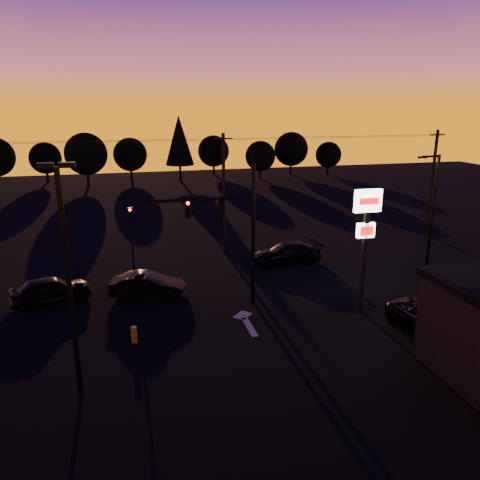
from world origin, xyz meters
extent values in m
plane|color=black|center=(0.00, 0.00, 0.00)|extent=(120.00, 120.00, 0.00)
cube|color=beige|center=(0.50, 1.00, 0.01)|extent=(0.35, 2.20, 0.01)
cube|color=beige|center=(0.50, 2.40, 0.01)|extent=(1.20, 1.20, 0.01)
cylinder|color=black|center=(1.50, 4.00, 4.00)|extent=(0.24, 0.24, 8.00)
cylinder|color=black|center=(1.50, 4.00, 8.20)|extent=(0.14, 0.52, 0.76)
cylinder|color=black|center=(-1.75, 4.00, 6.20)|extent=(6.50, 0.16, 0.16)
cube|color=black|center=(-0.30, 4.00, 5.70)|extent=(0.32, 0.22, 0.95)
sphere|color=black|center=(-0.30, 3.87, 6.05)|extent=(0.18, 0.18, 0.18)
sphere|color=black|center=(-0.30, 3.87, 5.75)|extent=(0.18, 0.18, 0.18)
sphere|color=black|center=(-0.30, 3.87, 5.45)|extent=(0.18, 0.18, 0.18)
cube|color=black|center=(-2.10, 4.00, 5.70)|extent=(0.32, 0.22, 0.95)
sphere|color=#FF0705|center=(-2.10, 3.87, 6.05)|extent=(0.18, 0.18, 0.18)
sphere|color=black|center=(-2.10, 3.87, 5.75)|extent=(0.18, 0.18, 0.18)
sphere|color=black|center=(-2.10, 3.87, 5.45)|extent=(0.18, 0.18, 0.18)
cube|color=black|center=(-3.90, 4.00, 5.70)|extent=(0.32, 0.22, 0.95)
sphere|color=black|center=(-3.90, 3.87, 6.05)|extent=(0.18, 0.18, 0.18)
sphere|color=black|center=(-3.90, 3.87, 5.75)|extent=(0.18, 0.18, 0.18)
sphere|color=black|center=(-3.90, 3.87, 5.45)|extent=(0.18, 0.18, 0.18)
cube|color=black|center=(1.68, 4.00, 2.60)|extent=(0.22, 0.18, 0.28)
cylinder|color=black|center=(-5.00, 11.50, 1.80)|extent=(0.14, 0.14, 3.60)
cube|color=black|center=(-5.00, 11.50, 3.90)|extent=(0.30, 0.20, 0.90)
sphere|color=#FF0705|center=(-5.00, 11.38, 4.22)|extent=(0.18, 0.18, 0.18)
sphere|color=black|center=(-5.00, 11.38, 3.94)|extent=(0.18, 0.18, 0.18)
sphere|color=black|center=(-5.00, 11.38, 3.66)|extent=(0.18, 0.18, 0.18)
cube|color=black|center=(-7.50, -3.00, 4.50)|extent=(0.18, 0.18, 9.00)
cube|color=black|center=(-7.85, -3.00, 9.05)|extent=(0.55, 0.30, 0.18)
cube|color=black|center=(-7.15, -3.00, 9.05)|extent=(0.55, 0.30, 0.18)
cube|color=black|center=(7.00, 1.50, 3.20)|extent=(0.22, 0.22, 6.40)
cube|color=white|center=(7.00, 1.50, 6.20)|extent=(1.50, 0.25, 1.20)
cube|color=red|center=(7.00, 1.36, 6.20)|extent=(1.10, 0.02, 0.35)
cube|color=white|center=(7.00, 1.50, 4.60)|extent=(1.00, 0.22, 0.80)
cube|color=red|center=(7.00, 1.37, 4.60)|extent=(0.75, 0.02, 0.50)
cylinder|color=black|center=(14.00, 5.50, 4.00)|extent=(0.20, 0.20, 8.00)
cylinder|color=black|center=(13.40, 5.50, 7.90)|extent=(1.20, 0.14, 0.14)
cube|color=black|center=(12.80, 5.50, 7.85)|extent=(0.50, 0.22, 0.14)
plane|color=#FFB759|center=(12.80, 5.50, 7.77)|extent=(0.35, 0.35, 0.00)
cylinder|color=black|center=(2.00, 14.00, 4.50)|extent=(0.26, 0.26, 9.00)
cube|color=black|center=(2.00, 14.00, 8.60)|extent=(1.40, 0.10, 0.10)
cylinder|color=black|center=(20.00, 14.00, 4.50)|extent=(0.26, 0.26, 9.00)
cube|color=black|center=(20.00, 14.00, 8.60)|extent=(1.40, 0.10, 0.10)
cylinder|color=black|center=(-7.00, 13.40, 8.55)|extent=(18.00, 0.02, 0.02)
cylinder|color=black|center=(-7.00, 14.00, 8.60)|extent=(18.00, 0.02, 0.02)
cylinder|color=black|center=(-7.00, 14.60, 8.55)|extent=(18.00, 0.02, 0.02)
cylinder|color=black|center=(11.00, 13.40, 8.55)|extent=(18.00, 0.02, 0.02)
cylinder|color=black|center=(11.00, 14.00, 8.60)|extent=(18.00, 0.02, 0.02)
cylinder|color=black|center=(11.00, 14.60, 8.55)|extent=(18.00, 0.02, 0.02)
cube|color=black|center=(9.00, -3.48, 1.40)|extent=(2.20, 0.05, 1.60)
cylinder|color=#BD980E|center=(-5.30, 0.79, 0.41)|extent=(0.27, 0.27, 0.82)
cylinder|color=black|center=(-16.00, 53.00, 0.69)|extent=(0.36, 0.36, 1.38)
sphere|color=black|center=(-16.00, 53.00, 3.44)|extent=(4.54, 4.54, 4.54)
cylinder|color=black|center=(-10.00, 48.00, 0.88)|extent=(0.36, 0.36, 1.75)
sphere|color=black|center=(-10.00, 48.00, 4.38)|extent=(5.77, 5.78, 5.78)
cylinder|color=black|center=(-4.00, 52.00, 0.75)|extent=(0.36, 0.36, 1.50)
sphere|color=black|center=(-4.00, 52.00, 3.75)|extent=(4.95, 4.95, 4.95)
cylinder|color=black|center=(3.00, 49.00, 1.19)|extent=(0.36, 0.36, 2.38)
cone|color=black|center=(3.00, 49.00, 5.94)|extent=(4.18, 4.18, 7.12)
cylinder|color=black|center=(9.00, 54.00, 0.75)|extent=(0.36, 0.36, 1.50)
sphere|color=black|center=(9.00, 54.00, 3.75)|extent=(4.95, 4.95, 4.95)
cylinder|color=black|center=(15.00, 48.00, 0.69)|extent=(0.36, 0.36, 1.38)
sphere|color=black|center=(15.00, 48.00, 3.44)|extent=(4.54, 4.54, 4.54)
cylinder|color=black|center=(21.00, 51.00, 0.81)|extent=(0.36, 0.36, 1.62)
sphere|color=black|center=(21.00, 51.00, 4.06)|extent=(5.36, 5.36, 5.36)
cylinder|color=black|center=(27.00, 50.00, 0.62)|extent=(0.36, 0.36, 1.25)
sphere|color=black|center=(27.00, 50.00, 3.12)|extent=(4.12, 4.12, 4.12)
imported|color=black|center=(-9.78, 6.89, 0.76)|extent=(4.76, 2.97, 1.51)
imported|color=black|center=(-4.33, 6.30, 0.72)|extent=(4.62, 2.61, 1.44)
imported|color=black|center=(5.69, 10.01, 0.73)|extent=(5.11, 2.23, 1.46)
imported|color=black|center=(9.20, -2.11, 0.72)|extent=(3.32, 5.56, 1.45)
camera|label=1|loc=(-5.32, -20.08, 11.08)|focal=35.00mm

